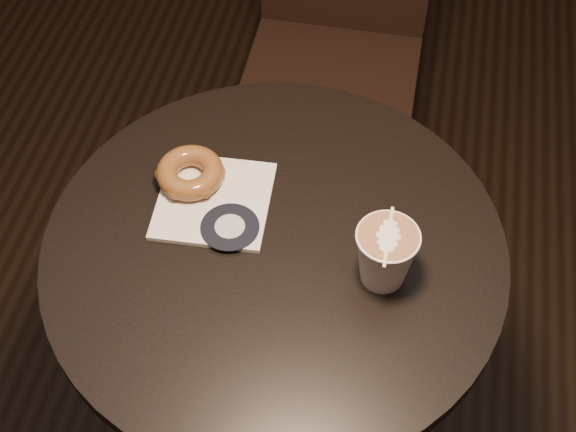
{
  "coord_description": "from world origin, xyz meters",
  "views": [
    {
      "loc": [
        0.15,
        -0.68,
        1.73
      ],
      "look_at": [
        0.01,
        0.03,
        0.79
      ],
      "focal_mm": 50.0,
      "sensor_mm": 36.0,
      "label": 1
    }
  ],
  "objects": [
    {
      "name": "cafe_table",
      "position": [
        0.0,
        0.0,
        0.55
      ],
      "size": [
        0.7,
        0.7,
        0.75
      ],
      "color": "black",
      "rests_on": "ground"
    },
    {
      "name": "pastry_bag",
      "position": [
        -0.11,
        0.06,
        0.75
      ],
      "size": [
        0.18,
        0.18,
        0.01
      ],
      "primitive_type": "cube",
      "rotation": [
        0.0,
        0.0,
        0.05
      ],
      "color": "white",
      "rests_on": "cafe_table"
    },
    {
      "name": "doughnut",
      "position": [
        -0.15,
        0.09,
        0.78
      ],
      "size": [
        0.11,
        0.11,
        0.03
      ],
      "primitive_type": "torus",
      "color": "brown",
      "rests_on": "pastry_bag"
    },
    {
      "name": "chair",
      "position": [
        -0.01,
        0.79,
        0.56
      ],
      "size": [
        0.39,
        0.39,
        1.0
      ],
      "rotation": [
        0.0,
        0.0,
        0.0
      ],
      "color": "black",
      "rests_on": "ground"
    },
    {
      "name": "latte_cup",
      "position": [
        0.17,
        -0.03,
        0.8
      ],
      "size": [
        0.09,
        0.09,
        0.1
      ],
      "primitive_type": null,
      "color": "white",
      "rests_on": "cafe_table"
    }
  ]
}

